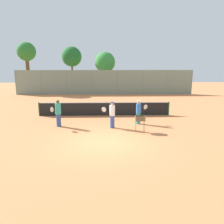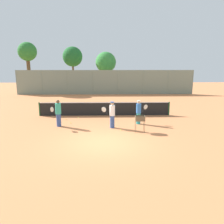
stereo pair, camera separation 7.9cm
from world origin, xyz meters
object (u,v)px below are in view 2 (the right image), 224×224
tennis_net (105,109)px  player_yellow_shirt (58,113)px  ball_cart (140,120)px  player_white_outfit (112,114)px  parked_car (145,87)px  player_red_cap (139,112)px

tennis_net → player_yellow_shirt: 4.27m
ball_cart → player_white_outfit: bearing=150.7°
ball_cart → parked_car: 21.30m
player_white_outfit → ball_cart: size_ratio=1.70×
player_red_cap → ball_cart: 1.82m
player_red_cap → ball_cart: size_ratio=1.62×
tennis_net → parked_car: size_ratio=2.45×
player_yellow_shirt → parked_car: player_yellow_shirt is taller
tennis_net → player_white_outfit: (0.50, -3.48, 0.31)m
player_red_cap → ball_cart: player_red_cap is taller
player_white_outfit → ball_cart: bearing=157.9°
player_red_cap → player_yellow_shirt: player_yellow_shirt is taller
tennis_net → ball_cart: tennis_net is taller
parked_car → player_white_outfit: bearing=-105.7°
player_white_outfit → player_yellow_shirt: 3.47m
tennis_net → player_white_outfit: size_ratio=6.14×
tennis_net → ball_cart: bearing=-64.2°
player_white_outfit → parked_car: bearing=-98.6°
player_yellow_shirt → ball_cart: bearing=106.0°
tennis_net → parked_car: 17.63m
ball_cart → tennis_net: bearing=115.8°
tennis_net → parked_car: (6.12, 16.53, 0.10)m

